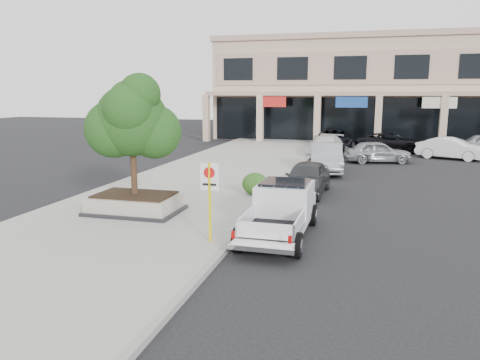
{
  "coord_description": "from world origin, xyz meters",
  "views": [
    {
      "loc": [
        2.09,
        -13.43,
        4.38
      ],
      "look_at": [
        -1.94,
        1.5,
        1.48
      ],
      "focal_mm": 35.0,
      "sensor_mm": 36.0,
      "label": 1
    }
  ],
  "objects_px": {
    "lot_car_d": "(390,142)",
    "curb_car_a": "(307,178)",
    "lot_car_a": "(378,152)",
    "planter_tree": "(137,121)",
    "planter": "(135,203)",
    "curb_car_b": "(326,158)",
    "no_parking_sign": "(210,191)",
    "curb_car_c": "(326,146)",
    "lot_car_b": "(451,148)",
    "pickup_truck": "(279,212)",
    "curb_car_d": "(334,139)"
  },
  "relations": [
    {
      "from": "no_parking_sign",
      "to": "curb_car_b",
      "type": "relative_size",
      "value": 0.48
    },
    {
      "from": "no_parking_sign",
      "to": "curb_car_a",
      "type": "relative_size",
      "value": 0.55
    },
    {
      "from": "planter",
      "to": "lot_car_b",
      "type": "bearing_deg",
      "value": 54.59
    },
    {
      "from": "no_parking_sign",
      "to": "lot_car_a",
      "type": "bearing_deg",
      "value": 74.9
    },
    {
      "from": "no_parking_sign",
      "to": "lot_car_b",
      "type": "relative_size",
      "value": 0.53
    },
    {
      "from": "curb_car_c",
      "to": "lot_car_a",
      "type": "height_order",
      "value": "same"
    },
    {
      "from": "planter",
      "to": "curb_car_a",
      "type": "xyz_separation_m",
      "value": [
        5.46,
        5.4,
        0.24
      ]
    },
    {
      "from": "planter_tree",
      "to": "no_parking_sign",
      "type": "relative_size",
      "value": 1.74
    },
    {
      "from": "planter_tree",
      "to": "curb_car_b",
      "type": "distance_m",
      "value": 12.89
    },
    {
      "from": "pickup_truck",
      "to": "curb_car_b",
      "type": "xyz_separation_m",
      "value": [
        0.36,
        12.53,
        -0.0
      ]
    },
    {
      "from": "curb_car_a",
      "to": "curb_car_b",
      "type": "relative_size",
      "value": 0.87
    },
    {
      "from": "planter",
      "to": "planter_tree",
      "type": "bearing_deg",
      "value": 48.97
    },
    {
      "from": "planter",
      "to": "lot_car_a",
      "type": "bearing_deg",
      "value": 61.46
    },
    {
      "from": "curb_car_a",
      "to": "curb_car_d",
      "type": "relative_size",
      "value": 0.73
    },
    {
      "from": "curb_car_b",
      "to": "lot_car_d",
      "type": "distance_m",
      "value": 11.15
    },
    {
      "from": "curb_car_c",
      "to": "lot_car_d",
      "type": "xyz_separation_m",
      "value": [
        4.47,
        3.59,
        0.01
      ]
    },
    {
      "from": "planter",
      "to": "lot_car_b",
      "type": "height_order",
      "value": "lot_car_b"
    },
    {
      "from": "planter",
      "to": "pickup_truck",
      "type": "relative_size",
      "value": 0.63
    },
    {
      "from": "lot_car_a",
      "to": "planter_tree",
      "type": "bearing_deg",
      "value": 137.75
    },
    {
      "from": "curb_car_b",
      "to": "lot_car_a",
      "type": "relative_size",
      "value": 1.17
    },
    {
      "from": "no_parking_sign",
      "to": "curb_car_b",
      "type": "distance_m",
      "value": 14.11
    },
    {
      "from": "planter",
      "to": "lot_car_a",
      "type": "relative_size",
      "value": 0.78
    },
    {
      "from": "lot_car_a",
      "to": "lot_car_d",
      "type": "relative_size",
      "value": 0.81
    },
    {
      "from": "curb_car_a",
      "to": "curb_car_d",
      "type": "height_order",
      "value": "curb_car_d"
    },
    {
      "from": "planter_tree",
      "to": "curb_car_a",
      "type": "xyz_separation_m",
      "value": [
        5.32,
        5.25,
        -2.7
      ]
    },
    {
      "from": "planter",
      "to": "curb_car_b",
      "type": "bearing_deg",
      "value": 63.12
    },
    {
      "from": "lot_car_a",
      "to": "no_parking_sign",
      "type": "bearing_deg",
      "value": 151.05
    },
    {
      "from": "curb_car_a",
      "to": "lot_car_a",
      "type": "height_order",
      "value": "curb_car_a"
    },
    {
      "from": "curb_car_d",
      "to": "planter_tree",
      "type": "bearing_deg",
      "value": -106.32
    },
    {
      "from": "planter",
      "to": "lot_car_a",
      "type": "height_order",
      "value": "lot_car_a"
    },
    {
      "from": "planter_tree",
      "to": "lot_car_d",
      "type": "height_order",
      "value": "planter_tree"
    },
    {
      "from": "curb_car_b",
      "to": "lot_car_d",
      "type": "bearing_deg",
      "value": 63.29
    },
    {
      "from": "planter",
      "to": "lot_car_d",
      "type": "distance_m",
      "value": 23.92
    },
    {
      "from": "planter_tree",
      "to": "no_parking_sign",
      "type": "bearing_deg",
      "value": -36.74
    },
    {
      "from": "curb_car_a",
      "to": "planter",
      "type": "bearing_deg",
      "value": -131.67
    },
    {
      "from": "planter",
      "to": "lot_car_d",
      "type": "relative_size",
      "value": 0.63
    },
    {
      "from": "curb_car_a",
      "to": "lot_car_a",
      "type": "distance_m",
      "value": 10.94
    },
    {
      "from": "planter_tree",
      "to": "curb_car_b",
      "type": "xyz_separation_m",
      "value": [
        5.66,
        11.28,
        -2.62
      ]
    },
    {
      "from": "pickup_truck",
      "to": "lot_car_b",
      "type": "bearing_deg",
      "value": 69.04
    },
    {
      "from": "curb_car_c",
      "to": "planter",
      "type": "bearing_deg",
      "value": -99.05
    },
    {
      "from": "curb_car_d",
      "to": "no_parking_sign",
      "type": "bearing_deg",
      "value": -96.91
    },
    {
      "from": "curb_car_c",
      "to": "curb_car_a",
      "type": "bearing_deg",
      "value": -82.01
    },
    {
      "from": "curb_car_b",
      "to": "lot_car_a",
      "type": "height_order",
      "value": "curb_car_b"
    },
    {
      "from": "curb_car_b",
      "to": "planter",
      "type": "bearing_deg",
      "value": -123.34
    },
    {
      "from": "pickup_truck",
      "to": "no_parking_sign",
      "type": "bearing_deg",
      "value": -140.84
    },
    {
      "from": "lot_car_d",
      "to": "curb_car_a",
      "type": "bearing_deg",
      "value": 173.25
    },
    {
      "from": "curb_car_d",
      "to": "lot_car_d",
      "type": "xyz_separation_m",
      "value": [
        4.14,
        -0.43,
        -0.09
      ]
    },
    {
      "from": "curb_car_b",
      "to": "lot_car_b",
      "type": "xyz_separation_m",
      "value": [
        7.6,
        7.41,
        -0.08
      ]
    },
    {
      "from": "no_parking_sign",
      "to": "curb_car_a",
      "type": "height_order",
      "value": "no_parking_sign"
    },
    {
      "from": "lot_car_a",
      "to": "lot_car_b",
      "type": "bearing_deg",
      "value": -71.88
    }
  ]
}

